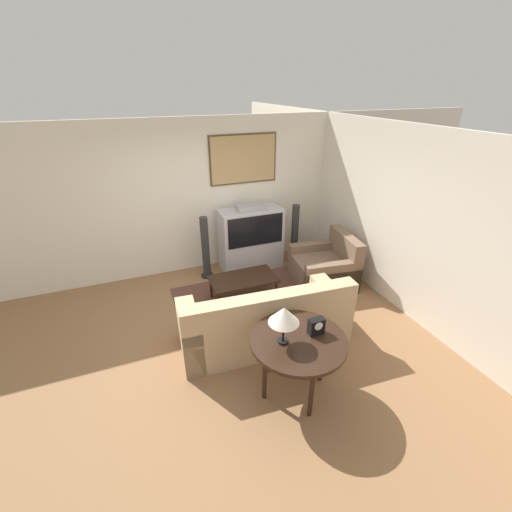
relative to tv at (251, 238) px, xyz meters
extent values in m
plane|color=#8E6642|center=(-0.94, -1.75, -0.59)|extent=(12.00, 12.00, 0.00)
cube|color=silver|center=(-0.94, 0.38, 0.76)|extent=(12.00, 0.06, 2.70)
cube|color=#4C381E|center=(0.00, 0.34, 1.38)|extent=(1.23, 0.03, 0.86)
cube|color=tan|center=(0.00, 0.32, 1.38)|extent=(1.18, 0.01, 0.81)
cube|color=silver|center=(1.69, -1.75, 0.76)|extent=(0.06, 12.00, 2.70)
cube|color=brown|center=(-0.43, -1.12, -0.58)|extent=(2.32, 1.67, 0.01)
cube|color=#B7B7BC|center=(0.00, 0.00, -0.33)|extent=(1.14, 0.52, 0.52)
cube|color=#B7B7BC|center=(0.00, 0.00, 0.24)|extent=(1.14, 0.52, 0.63)
cube|color=black|center=(0.00, -0.26, 0.24)|extent=(1.03, 0.01, 0.56)
cube|color=#9E9EA3|center=(0.00, 0.00, 0.60)|extent=(0.51, 0.28, 0.09)
cube|color=tan|center=(-0.60, -2.04, -0.35)|extent=(2.27, 1.02, 0.47)
cube|color=tan|center=(-0.62, -2.36, 0.11)|extent=(2.22, 0.38, 0.46)
cube|color=tan|center=(0.39, -2.12, -0.27)|extent=(0.30, 0.88, 0.63)
cube|color=tan|center=(-1.58, -1.97, -0.27)|extent=(0.30, 0.88, 0.63)
cube|color=#877154|center=(-0.11, -2.27, 0.05)|extent=(0.37, 0.15, 0.34)
cube|color=#877154|center=(-1.11, -2.20, 0.05)|extent=(0.37, 0.15, 0.34)
cube|color=brown|center=(0.94, -1.04, -0.36)|extent=(1.08, 1.09, 0.46)
cube|color=brown|center=(1.33, -1.10, 0.08)|extent=(0.31, 0.98, 0.43)
cube|color=brown|center=(1.00, -0.64, -0.29)|extent=(0.97, 0.29, 0.60)
cube|color=brown|center=(0.89, -1.44, -0.29)|extent=(0.97, 0.29, 0.60)
cube|color=black|center=(-0.52, -1.04, -0.20)|extent=(1.04, 0.58, 0.04)
cylinder|color=black|center=(-0.99, -1.28, -0.40)|extent=(0.04, 0.04, 0.37)
cylinder|color=black|center=(-0.05, -1.28, -0.40)|extent=(0.04, 0.04, 0.37)
cylinder|color=black|center=(-0.99, -0.80, -0.40)|extent=(0.04, 0.04, 0.37)
cylinder|color=black|center=(-0.05, -0.80, -0.40)|extent=(0.04, 0.04, 0.37)
cylinder|color=black|center=(-0.60, -3.01, 0.16)|extent=(1.03, 1.03, 0.04)
cube|color=black|center=(-0.60, -3.01, 0.10)|extent=(0.88, 0.41, 0.08)
cylinder|color=black|center=(-0.97, -2.96, -0.23)|extent=(0.05, 0.05, 0.72)
cylinder|color=black|center=(-0.24, -2.96, -0.23)|extent=(0.05, 0.05, 0.72)
cylinder|color=black|center=(-0.60, -3.35, -0.23)|extent=(0.05, 0.05, 0.72)
cylinder|color=black|center=(-0.78, -2.99, 0.19)|extent=(0.11, 0.11, 0.02)
cylinder|color=black|center=(-0.78, -2.99, 0.39)|extent=(0.02, 0.02, 0.37)
cone|color=silver|center=(-0.78, -2.99, 0.52)|extent=(0.32, 0.32, 0.18)
cube|color=black|center=(-0.39, -2.99, 0.27)|extent=(0.17, 0.09, 0.18)
cylinder|color=white|center=(-0.39, -3.04, 0.31)|extent=(0.09, 0.01, 0.09)
cylinder|color=black|center=(-0.88, -0.07, -0.58)|extent=(0.23, 0.23, 0.02)
cylinder|color=#2D2D2D|center=(-0.88, -0.07, -0.02)|extent=(0.14, 0.14, 1.15)
cylinder|color=black|center=(0.88, -0.07, -0.58)|extent=(0.23, 0.23, 0.02)
cylinder|color=#2D2D2D|center=(0.88, -0.07, -0.02)|extent=(0.14, 0.14, 1.15)
camera|label=1|loc=(-2.05, -5.46, 2.58)|focal=24.00mm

